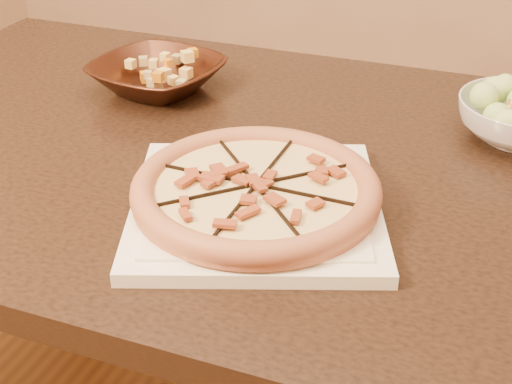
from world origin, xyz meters
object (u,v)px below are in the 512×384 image
(bronze_bowl, at_px, (158,76))
(dining_table, at_px, (222,207))
(plate, at_px, (256,205))
(pizza, at_px, (256,189))

(bronze_bowl, bearing_deg, dining_table, -39.06)
(plate, distance_m, bronze_bowl, 0.43)
(dining_table, height_order, pizza, pizza)
(pizza, bearing_deg, plate, -41.61)
(plate, relative_size, bronze_bowl, 1.86)
(dining_table, bearing_deg, plate, -52.77)
(dining_table, height_order, plate, plate)
(plate, height_order, pizza, pizza)
(dining_table, xyz_separation_m, plate, (0.12, -0.16, 0.12))
(pizza, xyz_separation_m, bronze_bowl, (-0.30, 0.30, -0.01))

